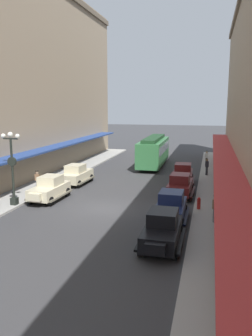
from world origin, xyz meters
name	(u,v)px	position (x,y,z in m)	size (l,w,h in m)	color
ground_plane	(105,209)	(0.00, 0.00, 0.00)	(200.00, 200.00, 0.00)	#38383A
sidewalk_left	(10,200)	(-7.50, 0.00, 0.07)	(3.00, 60.00, 0.15)	#A8A59E
sidewalk_right	(216,216)	(7.50, 0.00, 0.07)	(3.00, 60.00, 0.15)	#A8A59E
parked_car_0	(180,185)	(4.77, 4.56, 0.94)	(2.22, 4.29, 1.84)	#591919
parked_car_1	(171,206)	(4.72, -1.40, 0.94)	(2.14, 4.26, 1.84)	#19234C
parked_car_2	(50,188)	(-4.73, 1.08, 0.94)	(2.24, 4.30, 1.84)	beige
parked_car_3	(162,229)	(4.76, -5.39, 0.94)	(2.15, 4.26, 1.84)	black
parked_car_4	(77,174)	(-4.76, 6.48, 0.94)	(2.30, 4.32, 1.84)	beige
parked_car_5	(183,174)	(4.60, 8.95, 0.94)	(2.26, 4.30, 1.84)	#591919
streetcar	(154,150)	(0.51, 17.19, 1.90)	(2.66, 9.64, 3.46)	#33723F
lamp_post_with_clock	(12,165)	(-6.40, -1.08, 2.99)	(1.42, 0.44, 5.16)	black
fire_hydrant	(199,203)	(6.35, 1.05, 0.56)	(0.24, 0.24, 0.82)	#B21E19
pedestrian_0	(37,180)	(-6.75, 2.92, 1.01)	(0.36, 0.28, 1.67)	slate
pedestrian_1	(207,167)	(6.68, 12.80, 0.99)	(0.36, 0.24, 1.64)	#2D2D33
pedestrian_2	(227,177)	(8.43, 8.31, 0.99)	(0.36, 0.24, 1.64)	slate
pedestrian_4	(207,158)	(6.56, 18.71, 1.01)	(0.36, 0.28, 1.67)	#4C4238
pedestrian_5	(215,208)	(7.39, -1.41, 1.01)	(0.36, 0.28, 1.67)	slate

